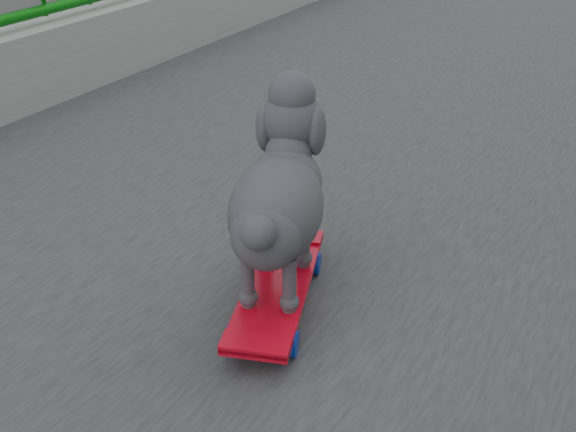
# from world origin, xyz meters

# --- Properties ---
(skateboard) EXTENTS (0.29, 0.51, 0.07)m
(skateboard) POSITION_xyz_m (0.18, 1.67, 7.05)
(skateboard) COLOR red
(skateboard) RESTS_ON footbridge
(poodle) EXTENTS (0.29, 0.47, 0.40)m
(poodle) POSITION_xyz_m (0.17, 1.69, 7.28)
(poodle) COLOR #2E2B31
(poodle) RESTS_ON skateboard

